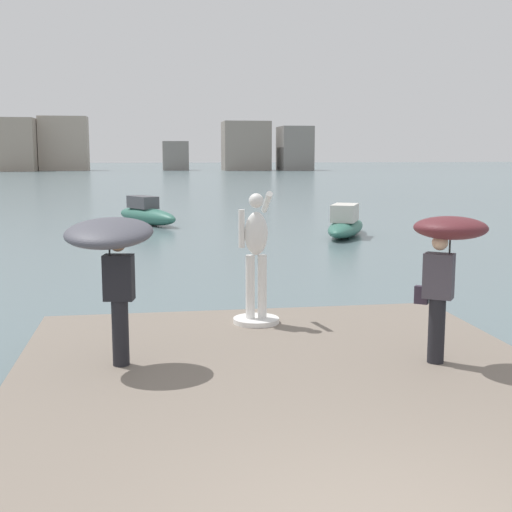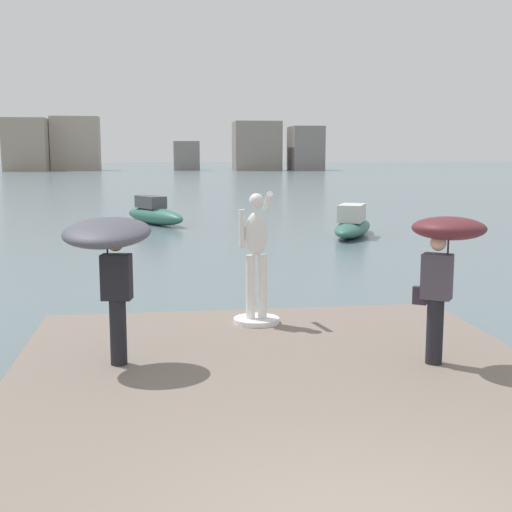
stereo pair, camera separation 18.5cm
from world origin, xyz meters
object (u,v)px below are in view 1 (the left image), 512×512
Objects in this scene: onlooker_left at (111,247)px; statue_white_figure at (256,265)px; onlooker_right at (447,248)px; boat_mid at (146,214)px; boat_near at (346,225)px.

statue_white_figure is at bearing 41.08° from onlooker_left.
onlooker_right is 23.12m from boat_mid.
statue_white_figure is at bearing -84.79° from boat_mid.
onlooker_right is (2.12, -2.54, 0.59)m from statue_white_figure.
boat_near is at bearing 77.81° from onlooker_right.
onlooker_right reaches higher than boat_mid.
onlooker_left is 1.01× the size of onlooker_right.
statue_white_figure is at bearing 129.89° from onlooker_right.
onlooker_right is at bearing -102.19° from boat_near.
statue_white_figure is 0.47× the size of boat_near.
statue_white_figure is 0.47× the size of boat_mid.
statue_white_figure is at bearing -111.84° from boat_near.
onlooker_left reaches higher than boat_near.
onlooker_left is 18.31m from boat_near.
onlooker_left is at bearing -116.04° from boat_near.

